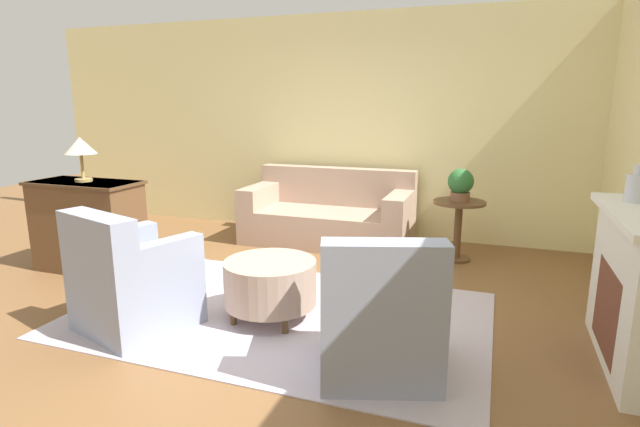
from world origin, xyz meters
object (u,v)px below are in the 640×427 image
side_table (458,220)px  table_lamp (80,148)px  ottoman_table (270,282)px  armchair_left (131,283)px  dresser (88,225)px  vase_mantel_near (637,187)px  potted_plant_on_side_table (461,184)px  armchair_right (380,319)px  couch (329,217)px

side_table → table_lamp: 3.99m
ottoman_table → side_table: bearing=58.3°
armchair_left → table_lamp: (-1.36, 1.00, 0.89)m
side_table → dresser: bearing=-155.7°
vase_mantel_near → potted_plant_on_side_table: (-1.26, 1.60, -0.29)m
armchair_right → side_table: 2.62m
couch → dresser: bearing=-137.3°
side_table → couch: bearing=171.5°
dresser → table_lamp: 0.79m
couch → potted_plant_on_side_table: 1.67m
armchair_left → table_lamp: bearing=143.7°
armchair_left → dresser: 1.69m
ottoman_table → table_lamp: bearing=168.2°
ottoman_table → table_lamp: (-2.28, 0.48, 0.96)m
couch → dresser: (-1.99, -1.84, 0.16)m
couch → armchair_right: armchair_right is taller
side_table → table_lamp: (-3.56, -1.60, 0.81)m
dresser → vase_mantel_near: (4.82, 0.00, 0.66)m
armchair_right → side_table: armchair_right is taller
armchair_right → dresser: 3.43m
armchair_right → vase_mantel_near: 1.99m
dresser → table_lamp: table_lamp is taller
side_table → vase_mantel_near: bearing=-51.7°
dresser → potted_plant_on_side_table: bearing=24.3°
vase_mantel_near → potted_plant_on_side_table: vase_mantel_near is taller
armchair_left → table_lamp: table_lamp is taller
armchair_right → ottoman_table: armchair_right is taller
armchair_left → vase_mantel_near: (3.46, 1.00, 0.77)m
table_lamp → dresser: bearing=90.0°
armchair_right → dresser: bearing=163.0°
armchair_left → side_table: (2.20, 2.60, 0.08)m
armchair_left → armchair_right: size_ratio=1.00×
couch → ottoman_table: bearing=-83.0°
armchair_right → side_table: size_ratio=1.40×
armchair_left → table_lamp: size_ratio=2.10×
dresser → vase_mantel_near: size_ratio=4.39×
armchair_left → dresser: size_ratio=0.83×
couch → armchair_left: (-0.63, -2.84, 0.05)m
armchair_right → dresser: armchair_right is taller
couch → dresser: 2.71m
armchair_left → side_table: bearing=49.8°
table_lamp → potted_plant_on_side_table: bearing=24.3°
vase_mantel_near → side_table: bearing=128.3°
armchair_left → table_lamp: 1.91m
vase_mantel_near → table_lamp: bearing=-180.0°
vase_mantel_near → table_lamp: 4.82m
couch → potted_plant_on_side_table: potted_plant_on_side_table is taller
armchair_left → ottoman_table: (0.92, 0.52, -0.07)m
couch → dresser: size_ratio=1.80×
potted_plant_on_side_table → table_lamp: 3.92m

